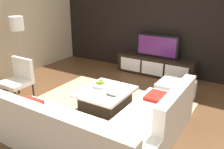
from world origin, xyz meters
name	(u,v)px	position (x,y,z in m)	size (l,w,h in m)	color
ground_plane	(107,111)	(0.00, 0.00, 0.00)	(14.00, 14.00, 0.00)	brown
feature_wall_back	(163,21)	(0.00, 2.70, 1.40)	(6.40, 0.12, 2.80)	black
side_wall_left	(3,24)	(-3.20, 0.20, 1.40)	(0.12, 5.20, 2.80)	#C6B28E
area_rug	(103,109)	(-0.10, 0.00, 0.01)	(3.06, 2.53, 0.01)	tan
media_console	(156,66)	(0.00, 2.40, 0.25)	(2.10, 0.49, 0.50)	black
television	(157,46)	(0.00, 2.40, 0.80)	(1.15, 0.06, 0.60)	black
sectional_couch	(104,128)	(0.52, -0.89, 0.28)	(2.50, 2.34, 0.83)	white
coffee_table	(106,99)	(-0.10, 0.10, 0.20)	(0.93, 1.05, 0.38)	black
accent_chair_near	(19,77)	(-1.90, -0.49, 0.49)	(0.58, 0.53, 0.87)	black
floor_lamp	(17,28)	(-2.57, 0.13, 1.37)	(0.32, 0.32, 1.63)	#A5A5AA
ottoman	(175,91)	(0.95, 1.18, 0.20)	(0.70, 0.70, 0.40)	white
fruit_bowl	(101,84)	(-0.28, 0.20, 0.43)	(0.28, 0.28, 0.14)	silver
book_stack	(112,94)	(0.12, -0.02, 0.40)	(0.21, 0.13, 0.04)	#2D516B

